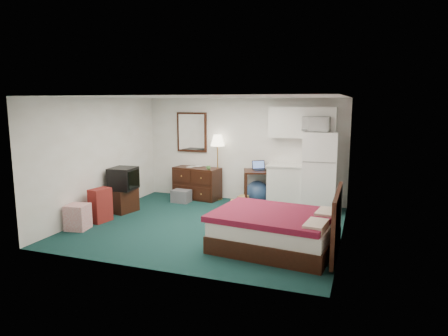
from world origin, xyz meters
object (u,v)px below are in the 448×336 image
at_px(kitchen_counter, 288,186).
at_px(tv_stand, 122,200).
at_px(dresser, 197,183).
at_px(bed, 275,231).
at_px(suitcase, 100,205).
at_px(floor_lamp, 218,167).
at_px(desk, 258,187).
at_px(fridge, 319,171).

bearing_deg(kitchen_counter, tv_stand, -159.31).
bearing_deg(dresser, bed, -38.28).
distance_m(bed, suitcase, 3.67).
bearing_deg(bed, suitcase, -178.06).
height_order(floor_lamp, suitcase, floor_lamp).
bearing_deg(floor_lamp, suitcase, -121.86).
bearing_deg(desk, kitchen_counter, -20.36).
relative_size(bed, tv_stand, 3.42).
bearing_deg(kitchen_counter, suitcase, -149.00).
height_order(floor_lamp, kitchen_counter, floor_lamp).
height_order(bed, suitcase, suitcase).
bearing_deg(desk, fridge, -21.03).
relative_size(tv_stand, suitcase, 0.81).
xyz_separation_m(dresser, kitchen_counter, (2.30, -0.07, 0.09)).
height_order(fridge, tv_stand, fridge).
height_order(floor_lamp, desk, floor_lamp).
relative_size(fridge, suitcase, 2.58).
relative_size(dresser, kitchen_counter, 1.20).
relative_size(floor_lamp, fridge, 0.92).
relative_size(kitchen_counter, tv_stand, 1.75).
height_order(floor_lamp, bed, floor_lamp).
relative_size(kitchen_counter, suitcase, 1.41).
relative_size(fridge, tv_stand, 3.19).
bearing_deg(floor_lamp, tv_stand, -132.74).
distance_m(floor_lamp, desk, 1.14).
bearing_deg(dresser, tv_stand, -114.26).
height_order(bed, tv_stand, bed).
bearing_deg(floor_lamp, bed, -54.04).
bearing_deg(bed, kitchen_counter, 102.87).
bearing_deg(suitcase, desk, 53.12).
bearing_deg(desk, floor_lamp, 154.81).
bearing_deg(tv_stand, bed, -3.67).
height_order(dresser, kitchen_counter, kitchen_counter).
bearing_deg(tv_stand, dresser, 70.08).
distance_m(bed, tv_stand, 3.85).
distance_m(dresser, tv_stand, 2.00).
height_order(desk, bed, desk).
bearing_deg(floor_lamp, dresser, -172.42).
bearing_deg(fridge, floor_lamp, 172.40).
bearing_deg(bed, floor_lamp, 132.59).
bearing_deg(floor_lamp, kitchen_counter, -4.51).
xyz_separation_m(desk, bed, (1.01, -2.73, -0.10)).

